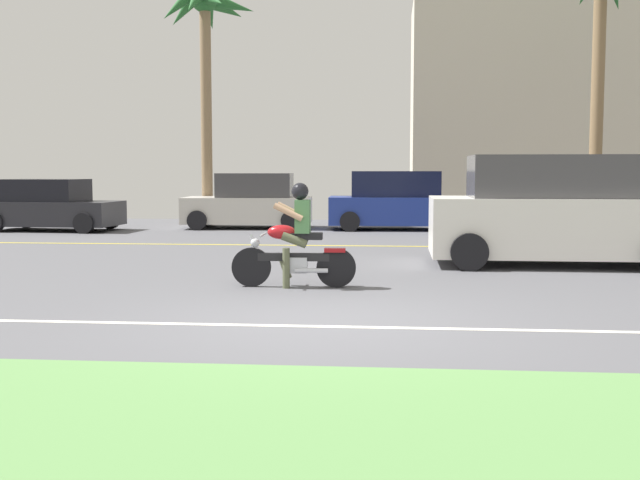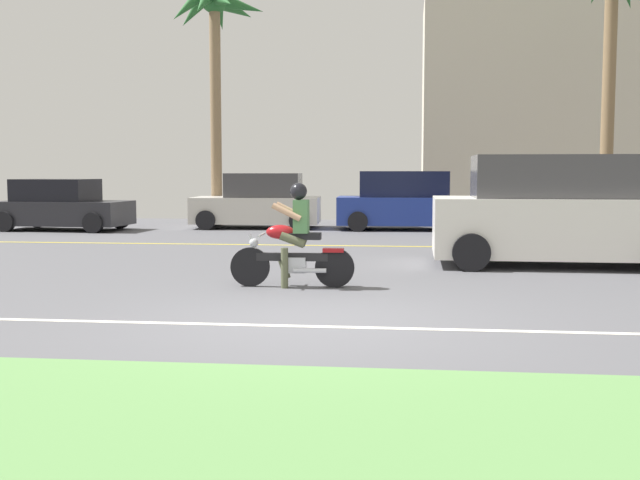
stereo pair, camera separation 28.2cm
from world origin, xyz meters
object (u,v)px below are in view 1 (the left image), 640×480
(parked_car_2, at_px, (402,203))
(palm_tree_0, at_px, (206,20))
(suv_nearby, at_px, (556,212))
(motorcyclist, at_px, (295,243))
(parked_car_0, at_px, (51,206))
(parked_car_3, at_px, (617,207))
(parked_car_1, at_px, (250,203))

(parked_car_2, relative_size, palm_tree_0, 0.58)
(suv_nearby, bearing_deg, palm_tree_0, 132.30)
(motorcyclist, relative_size, parked_car_0, 0.49)
(parked_car_2, bearing_deg, parked_car_3, -19.71)
(parked_car_2, distance_m, parked_car_3, 5.79)
(parked_car_0, relative_size, palm_tree_0, 0.50)
(suv_nearby, relative_size, parked_car_1, 1.20)
(motorcyclist, distance_m, parked_car_2, 11.33)
(suv_nearby, xyz_separation_m, palm_tree_0, (-8.57, 9.41, 5.27))
(parked_car_0, xyz_separation_m, parked_car_1, (5.40, 1.48, 0.07))
(suv_nearby, xyz_separation_m, parked_car_2, (-2.63, 8.19, -0.17))
(parked_car_0, bearing_deg, parked_car_3, -2.49)
(motorcyclist, relative_size, parked_car_3, 0.42)
(parked_car_0, relative_size, parked_car_1, 0.98)
(motorcyclist, height_order, parked_car_2, parked_car_2)
(suv_nearby, height_order, parked_car_3, suv_nearby)
(motorcyclist, distance_m, palm_tree_0, 14.27)
(parked_car_0, height_order, parked_car_1, parked_car_1)
(parked_car_0, distance_m, parked_car_1, 5.60)
(suv_nearby, bearing_deg, parked_car_1, 130.09)
(parked_car_0, distance_m, parked_car_3, 15.29)
(motorcyclist, relative_size, suv_nearby, 0.40)
(parked_car_0, bearing_deg, parked_car_1, 15.31)
(suv_nearby, height_order, parked_car_0, suv_nearby)
(parked_car_2, xyz_separation_m, palm_tree_0, (-5.94, 1.23, 5.45))
(parked_car_1, bearing_deg, parked_car_2, -2.50)
(parked_car_2, distance_m, palm_tree_0, 8.15)
(palm_tree_0, bearing_deg, parked_car_0, -147.18)
(motorcyclist, height_order, palm_tree_0, palm_tree_0)
(motorcyclist, xyz_separation_m, parked_car_3, (7.14, 9.25, 0.13))
(parked_car_0, relative_size, parked_car_2, 0.86)
(suv_nearby, relative_size, parked_car_2, 1.05)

